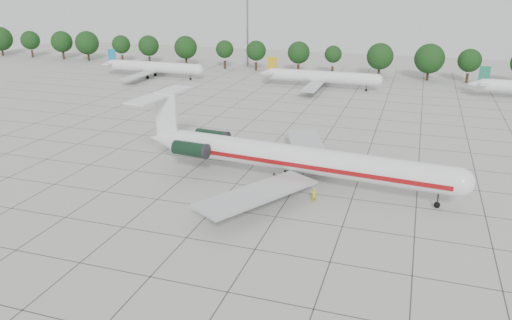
{
  "coord_description": "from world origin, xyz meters",
  "views": [
    {
      "loc": [
        22.46,
        -59.89,
        27.23
      ],
      "look_at": [
        2.55,
        1.01,
        3.5
      ],
      "focal_mm": 35.0,
      "sensor_mm": 36.0,
      "label": 1
    }
  ],
  "objects_px": {
    "ground_crew": "(314,195)",
    "bg_airliner_c": "(322,77)",
    "bg_airliner_b": "(153,67)",
    "main_airliner": "(287,157)",
    "floodlight_mast": "(247,20)"
  },
  "relations": [
    {
      "from": "main_airliner",
      "to": "ground_crew",
      "type": "xyz_separation_m",
      "value": [
        4.99,
        -4.93,
        -2.94
      ]
    },
    {
      "from": "bg_airliner_c",
      "to": "floodlight_mast",
      "type": "xyz_separation_m",
      "value": [
        -29.05,
        26.26,
        11.37
      ]
    },
    {
      "from": "bg_airliner_b",
      "to": "bg_airliner_c",
      "type": "relative_size",
      "value": 1.0
    },
    {
      "from": "ground_crew",
      "to": "bg_airliner_c",
      "type": "relative_size",
      "value": 0.06
    },
    {
      "from": "main_airliner",
      "to": "floodlight_mast",
      "type": "relative_size",
      "value": 1.83
    },
    {
      "from": "ground_crew",
      "to": "bg_airliner_c",
      "type": "height_order",
      "value": "bg_airliner_c"
    },
    {
      "from": "bg_airliner_b",
      "to": "floodlight_mast",
      "type": "xyz_separation_m",
      "value": [
        19.06,
        26.67,
        11.37
      ]
    },
    {
      "from": "ground_crew",
      "to": "bg_airliner_c",
      "type": "bearing_deg",
      "value": -107.27
    },
    {
      "from": "main_airliner",
      "to": "bg_airliner_b",
      "type": "bearing_deg",
      "value": 136.98
    },
    {
      "from": "ground_crew",
      "to": "bg_airliner_c",
      "type": "distance_m",
      "value": 69.22
    },
    {
      "from": "bg_airliner_c",
      "to": "floodlight_mast",
      "type": "height_order",
      "value": "floodlight_mast"
    },
    {
      "from": "ground_crew",
      "to": "bg_airliner_b",
      "type": "distance_m",
      "value": 90.79
    },
    {
      "from": "main_airliner",
      "to": "floodlight_mast",
      "type": "bearing_deg",
      "value": 117.65
    },
    {
      "from": "main_airliner",
      "to": "ground_crew",
      "type": "height_order",
      "value": "main_airliner"
    },
    {
      "from": "main_airliner",
      "to": "bg_airliner_c",
      "type": "relative_size",
      "value": 1.65
    }
  ]
}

